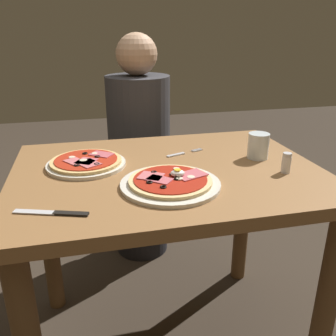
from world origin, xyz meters
TOP-DOWN VIEW (x-y plane):
  - dining_table at (0.00, 0.00)m, footprint 1.02×0.76m
  - pizza_foreground at (-0.02, -0.14)m, footprint 0.30×0.30m
  - pizza_across_left at (-0.26, 0.09)m, footprint 0.27×0.27m
  - water_glass_near at (0.34, 0.03)m, footprint 0.07×0.07m
  - fork at (0.09, 0.13)m, footprint 0.15×0.07m
  - knife at (-0.35, -0.24)m, footprint 0.19×0.08m
  - salt_shaker at (0.37, -0.12)m, footprint 0.03×0.03m
  - diner_person at (0.01, 0.69)m, footprint 0.32×0.32m

SIDE VIEW (x-z plane):
  - diner_person at x=0.01m, z-range -0.03..1.15m
  - dining_table at x=0.00m, z-range 0.24..1.00m
  - fork at x=0.09m, z-range 0.76..0.76m
  - knife at x=-0.35m, z-range 0.76..0.76m
  - pizza_foreground at x=-0.02m, z-range 0.75..0.79m
  - pizza_across_left at x=-0.26m, z-range 0.75..0.78m
  - salt_shaker at x=0.37m, z-range 0.76..0.82m
  - water_glass_near at x=0.34m, z-range 0.75..0.84m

